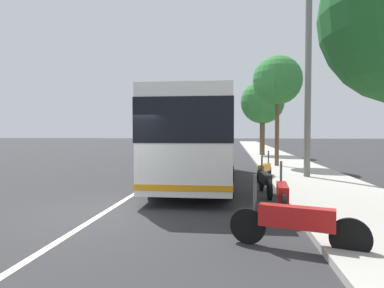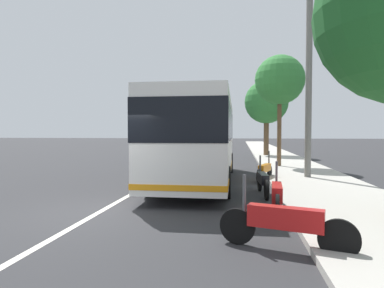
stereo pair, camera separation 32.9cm
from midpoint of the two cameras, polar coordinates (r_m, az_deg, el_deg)
ground_plane at (r=8.65m, az=-15.24°, el=-11.68°), size 220.00×220.00×0.00m
sidewalk_curb at (r=18.07m, az=18.39°, el=-4.35°), size 110.00×3.60×0.14m
lane_divider_line at (r=18.13m, az=-2.41°, el=-4.44°), size 110.00×0.16×0.01m
coach_bus at (r=13.41m, az=1.99°, el=1.56°), size 10.23×2.78×3.35m
motorcycle_by_tree at (r=5.99m, az=17.42°, el=-13.04°), size 0.77×2.26×1.28m
motorcycle_far_end at (r=8.34m, az=15.73°, el=-8.77°), size 2.16×0.34×1.29m
motorcycle_mid_row at (r=10.93m, az=13.14°, el=-6.34°), size 2.13×0.33×1.26m
motorcycle_angled at (r=14.21m, az=13.26°, el=-4.46°), size 2.09×0.81×1.24m
car_side_street at (r=25.54m, az=-4.05°, el=-1.13°), size 4.44×2.07×1.36m
car_far_distant at (r=51.76m, az=2.46°, el=0.51°), size 4.45×2.06×1.45m
car_ahead_same_lane at (r=37.36m, az=0.77°, el=-0.06°), size 4.13×2.06×1.50m
roadside_tree_mid_block at (r=19.50m, az=15.58°, el=10.68°), size 2.80×2.80×6.43m
roadside_tree_far_block at (r=28.50m, az=13.24°, el=7.13°), size 3.67×3.67×6.49m
utility_pole at (r=14.96m, az=20.35°, el=9.71°), size 0.27×0.27×8.15m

